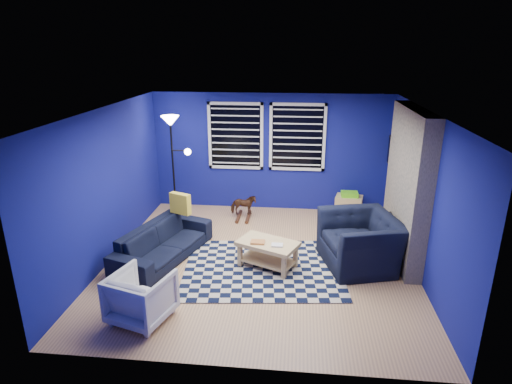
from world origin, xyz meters
TOP-DOWN VIEW (x-y plane):
  - floor at (0.00, 0.00)m, footprint 5.00×5.00m
  - ceiling at (0.00, 0.00)m, footprint 5.00×5.00m
  - wall_back at (0.00, 2.50)m, footprint 5.00×0.00m
  - wall_left at (-2.50, 0.00)m, footprint 0.00×5.00m
  - wall_right at (2.50, 0.00)m, footprint 0.00×5.00m
  - fireplace at (2.36, 0.50)m, footprint 0.65×2.00m
  - window_left at (-0.75, 2.46)m, footprint 1.17×0.06m
  - window_right at (0.55, 2.46)m, footprint 1.17×0.06m
  - tv at (2.45, 2.00)m, footprint 0.07×1.00m
  - rug at (0.07, -0.24)m, footprint 2.69×2.24m
  - sofa at (-1.62, -0.05)m, footprint 2.12×1.34m
  - armchair_big at (1.63, 0.06)m, footprint 1.52×1.41m
  - armchair_bent at (-1.39, -1.73)m, footprint 0.90×0.91m
  - rocking_horse at (-0.51, 1.83)m, footprint 0.31×0.55m
  - coffee_table at (0.14, -0.18)m, footprint 1.08×0.88m
  - cabinet at (1.66, 2.16)m, footprint 0.60×0.47m
  - floor_lamp at (-1.91, 1.78)m, footprint 0.58×0.35m
  - throw_pillow at (-1.47, 0.57)m, footprint 0.41×0.26m

SIDE VIEW (x-z plane):
  - floor at x=0.00m, z-range 0.00..0.00m
  - rug at x=0.07m, z-range 0.00..0.02m
  - cabinet at x=1.66m, z-range -0.03..0.51m
  - sofa at x=-1.62m, z-range 0.00..0.58m
  - rocking_horse at x=-0.51m, z-range 0.07..0.51m
  - coffee_table at x=0.14m, z-range 0.09..0.56m
  - armchair_bent at x=-1.39m, z-range 0.00..0.67m
  - armchair_big at x=1.63m, z-range 0.00..0.83m
  - throw_pillow at x=-1.47m, z-range 0.58..0.95m
  - fireplace at x=2.36m, z-range -0.05..2.45m
  - wall_back at x=0.00m, z-range -1.25..3.75m
  - wall_left at x=-2.50m, z-range -1.25..3.75m
  - wall_right at x=2.50m, z-range -1.25..3.75m
  - tv at x=2.45m, z-range 1.11..1.69m
  - window_left at x=-0.75m, z-range 0.89..2.31m
  - window_right at x=0.55m, z-range 0.89..2.31m
  - floor_lamp at x=-1.91m, z-range 0.68..2.79m
  - ceiling at x=0.00m, z-range 2.50..2.50m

